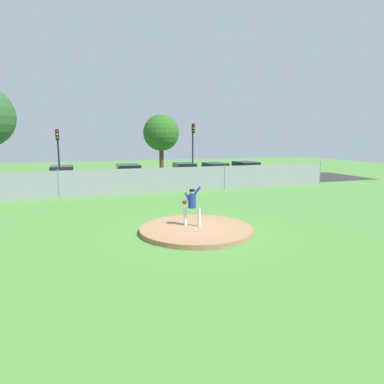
# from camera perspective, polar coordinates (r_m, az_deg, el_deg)

# --- Properties ---
(ground_plane) EXTENTS (80.00, 80.00, 0.00)m
(ground_plane) POSITION_cam_1_polar(r_m,az_deg,el_deg) (18.97, -5.27, -2.11)
(ground_plane) COLOR #4C8438
(asphalt_strip) EXTENTS (44.00, 7.00, 0.01)m
(asphalt_strip) POSITION_cam_1_polar(r_m,az_deg,el_deg) (27.20, -9.41, 1.25)
(asphalt_strip) COLOR #2B2B2D
(asphalt_strip) RESTS_ON ground_plane
(pitchers_mound) EXTENTS (4.57, 4.57, 0.18)m
(pitchers_mound) POSITION_cam_1_polar(r_m,az_deg,el_deg) (13.34, 0.74, -6.53)
(pitchers_mound) COLOR #99704C
(pitchers_mound) RESTS_ON ground_plane
(pitcher_youth) EXTENTS (0.77, 0.45, 1.64)m
(pitcher_youth) POSITION_cam_1_polar(r_m,az_deg,el_deg) (13.30, -0.03, -2.00)
(pitcher_youth) COLOR silver
(pitcher_youth) RESTS_ON pitchers_mound
(baseball) EXTENTS (0.07, 0.07, 0.07)m
(baseball) POSITION_cam_1_polar(r_m,az_deg,el_deg) (12.70, 0.69, -6.73)
(baseball) COLOR white
(baseball) RESTS_ON pitchers_mound
(chainlink_fence) EXTENTS (28.72, 0.07, 1.84)m
(chainlink_fence) POSITION_cam_1_polar(r_m,az_deg,el_deg) (22.69, -7.64, 1.95)
(chainlink_fence) COLOR gray
(chainlink_fence) RESTS_ON ground_plane
(parked_car_white) EXTENTS (1.87, 4.16, 1.68)m
(parked_car_white) POSITION_cam_1_polar(r_m,az_deg,el_deg) (26.95, -21.62, 2.36)
(parked_car_white) COLOR silver
(parked_car_white) RESTS_ON ground_plane
(parked_car_teal) EXTENTS (1.91, 4.15, 1.72)m
(parked_car_teal) POSITION_cam_1_polar(r_m,az_deg,el_deg) (27.71, -1.33, 3.21)
(parked_car_teal) COLOR #146066
(parked_car_teal) RESTS_ON ground_plane
(parked_car_red) EXTENTS (1.91, 4.34, 1.70)m
(parked_car_red) POSITION_cam_1_polar(r_m,az_deg,el_deg) (29.98, 9.30, 3.54)
(parked_car_red) COLOR #A81919
(parked_car_red) RESTS_ON ground_plane
(parked_car_slate) EXTENTS (2.06, 4.67, 1.72)m
(parked_car_slate) POSITION_cam_1_polar(r_m,az_deg,el_deg) (26.62, -11.00, 2.80)
(parked_car_slate) COLOR slate
(parked_car_slate) RESTS_ON ground_plane
(parked_car_silver) EXTENTS (2.00, 4.42, 1.61)m
(parked_car_silver) POSITION_cam_1_polar(r_m,az_deg,el_deg) (29.46, 4.05, 3.46)
(parked_car_silver) COLOR #B7BABF
(parked_car_silver) RESTS_ON ground_plane
(traffic_light_near) EXTENTS (0.28, 0.46, 4.54)m
(traffic_light_near) POSITION_cam_1_polar(r_m,az_deg,el_deg) (30.67, -22.30, 7.43)
(traffic_light_near) COLOR black
(traffic_light_near) RESTS_ON ground_plane
(traffic_light_far) EXTENTS (0.28, 0.46, 5.20)m
(traffic_light_far) POSITION_cam_1_polar(r_m,az_deg,el_deg) (32.79, 0.18, 8.89)
(traffic_light_far) COLOR black
(traffic_light_far) RESTS_ON ground_plane
(tree_bushy_near) EXTENTS (3.92, 3.92, 6.34)m
(tree_bushy_near) POSITION_cam_1_polar(r_m,az_deg,el_deg) (36.40, -5.39, 10.18)
(tree_bushy_near) COLOR #4C331E
(tree_bushy_near) RESTS_ON ground_plane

